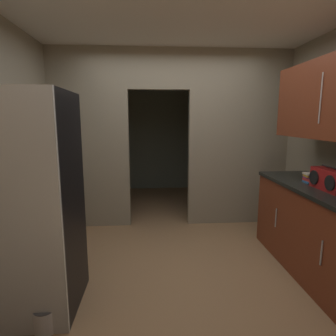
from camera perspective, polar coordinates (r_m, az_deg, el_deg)
ground at (r=3.13m, az=3.06°, el=-20.82°), size 20.00×20.00×0.00m
kitchen_overhead_slab at (r=3.30m, az=2.46°, el=27.94°), size 3.90×6.99×0.06m
kitchen_partition at (r=4.19m, az=1.38°, el=6.71°), size 3.50×0.12×2.59m
adjoining_room_shell at (r=5.85m, az=-0.58°, el=6.90°), size 3.50×2.37×2.59m
refrigerator at (r=2.58m, az=-26.80°, el=-6.66°), size 0.77×0.74×1.82m
lower_cabinet_run at (r=3.29m, az=29.39°, el=-11.59°), size 0.66×1.95×0.92m
boombox at (r=3.10m, az=30.06°, el=-2.10°), size 0.18×0.42×0.23m
book_stack at (r=3.38m, az=26.86°, el=-1.76°), size 0.12×0.14×0.11m
paint_can at (r=2.60m, az=-23.62°, el=-26.31°), size 0.17×0.17×0.18m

